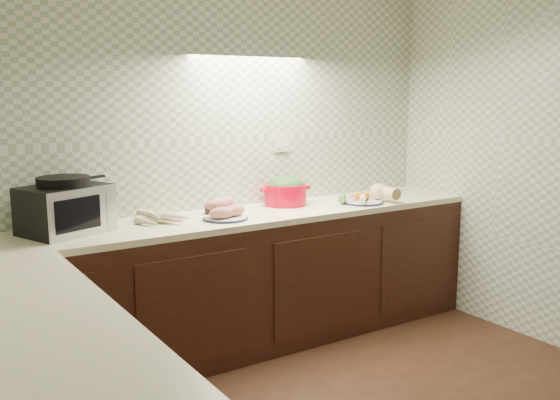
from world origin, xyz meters
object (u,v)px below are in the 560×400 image
parsnip_pile (165,218)px  onion_bowl (215,208)px  toaster_oven (65,207)px  dutch_oven (286,191)px  sweet_potato_plate (224,211)px  veg_plate (370,196)px

parsnip_pile → onion_bowl: (0.38, 0.08, 0.01)m
toaster_oven → parsnip_pile: 0.59m
parsnip_pile → dutch_oven: dutch_oven is taller
toaster_oven → parsnip_pile: size_ratio=1.40×
onion_bowl → parsnip_pile: bearing=-167.4°
sweet_potato_plate → dutch_oven: 0.63m
toaster_oven → onion_bowl: 0.96m
onion_bowl → veg_plate: bearing=-11.7°
toaster_oven → onion_bowl: size_ratio=4.03×
parsnip_pile → onion_bowl: bearing=12.6°
toaster_oven → parsnip_pile: toaster_oven is taller
onion_bowl → toaster_oven: bearing=-177.6°
toaster_oven → veg_plate: toaster_oven is taller
onion_bowl → veg_plate: (1.13, -0.23, 0.01)m
dutch_oven → toaster_oven: bearing=-172.0°
sweet_potato_plate → dutch_oven: bearing=18.6°
toaster_oven → dutch_oven: 1.52m
onion_bowl → veg_plate: veg_plate is taller
toaster_oven → sweet_potato_plate: toaster_oven is taller
onion_bowl → dutch_oven: size_ratio=0.37×
sweet_potato_plate → parsnip_pile: bearing=163.6°
sweet_potato_plate → onion_bowl: size_ratio=2.16×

